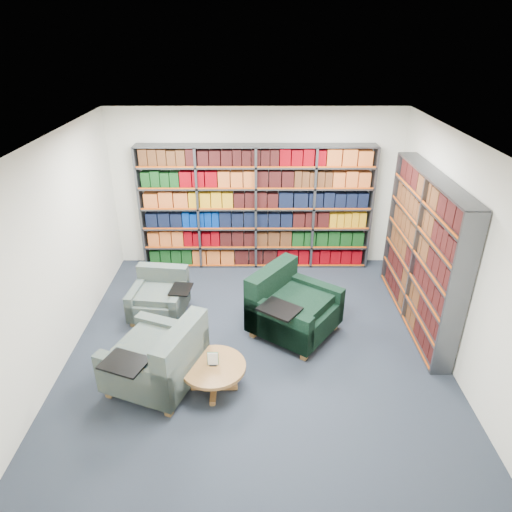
{
  "coord_description": "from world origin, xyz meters",
  "views": [
    {
      "loc": [
        -0.01,
        -5.14,
        3.95
      ],
      "look_at": [
        0.0,
        0.6,
        1.05
      ],
      "focal_mm": 32.0,
      "sensor_mm": 36.0,
      "label": 1
    }
  ],
  "objects_px": {
    "chair_green_right": "(289,308)",
    "coffee_table": "(213,370)",
    "chair_teal_front": "(162,361)",
    "chair_teal_left": "(160,297)"
  },
  "relations": [
    {
      "from": "chair_teal_front",
      "to": "coffee_table",
      "type": "distance_m",
      "value": 0.63
    },
    {
      "from": "chair_green_right",
      "to": "chair_teal_left",
      "type": "bearing_deg",
      "value": 166.7
    },
    {
      "from": "chair_green_right",
      "to": "chair_teal_front",
      "type": "xyz_separation_m",
      "value": [
        -1.6,
        -1.13,
        -0.01
      ]
    },
    {
      "from": "chair_teal_left",
      "to": "coffee_table",
      "type": "height_order",
      "value": "chair_teal_left"
    },
    {
      "from": "chair_teal_front",
      "to": "coffee_table",
      "type": "relative_size",
      "value": 1.69
    },
    {
      "from": "chair_teal_left",
      "to": "chair_teal_front",
      "type": "distance_m",
      "value": 1.61
    },
    {
      "from": "chair_teal_left",
      "to": "chair_green_right",
      "type": "height_order",
      "value": "chair_green_right"
    },
    {
      "from": "chair_teal_left",
      "to": "chair_teal_front",
      "type": "relative_size",
      "value": 0.73
    },
    {
      "from": "chair_green_right",
      "to": "coffee_table",
      "type": "bearing_deg",
      "value": -128.85
    },
    {
      "from": "chair_green_right",
      "to": "chair_teal_front",
      "type": "distance_m",
      "value": 1.96
    }
  ]
}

